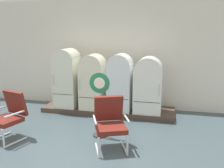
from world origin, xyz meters
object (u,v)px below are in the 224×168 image
refrigerator_0 (67,76)px  refrigerator_3 (148,84)px  armchair_right (110,121)px  refrigerator_2 (120,81)px  armchair_left (9,114)px  sign_stand (100,107)px  refrigerator_1 (93,80)px

refrigerator_0 → refrigerator_3: bearing=-0.5°
armchair_right → refrigerator_3: bearing=75.0°
armchair_right → refrigerator_0: bearing=130.7°
refrigerator_2 → refrigerator_0: bearing=178.9°
refrigerator_0 → refrigerator_3: size_ratio=1.12×
refrigerator_2 → armchair_left: 2.80m
armchair_right → sign_stand: (-0.34, 0.49, 0.10)m
refrigerator_2 → armchair_right: refrigerator_2 is taller
refrigerator_3 → armchair_right: 2.06m
refrigerator_0 → refrigerator_3: (2.23, -0.02, -0.10)m
refrigerator_2 → sign_stand: 1.50m
refrigerator_1 → refrigerator_3: size_ratio=1.03×
refrigerator_2 → armchair_right: bearing=-84.0°
armchair_left → sign_stand: 1.85m
sign_stand → armchair_left: bearing=-161.9°
refrigerator_0 → armchair_left: 2.15m
refrigerator_1 → armchair_left: bearing=-119.2°
refrigerator_3 → armchair_right: bearing=-105.0°
armchair_right → sign_stand: 0.60m
refrigerator_0 → refrigerator_1: size_ratio=1.09×
refrigerator_2 → sign_stand: bearing=-95.0°
refrigerator_1 → refrigerator_3: bearing=0.4°
refrigerator_0 → armchair_right: (1.71, -1.98, -0.44)m
refrigerator_1 → sign_stand: refrigerator_1 is taller
refrigerator_1 → armchair_left: 2.36m
refrigerator_3 → armchair_left: 3.34m
refrigerator_2 → armchair_right: size_ratio=1.50×
refrigerator_2 → refrigerator_3: refrigerator_2 is taller
refrigerator_2 → armchair_left: (-1.88, -2.04, -0.38)m
refrigerator_1 → armchair_left: size_ratio=1.47×
refrigerator_1 → refrigerator_0: bearing=177.9°
refrigerator_0 → sign_stand: bearing=-47.5°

